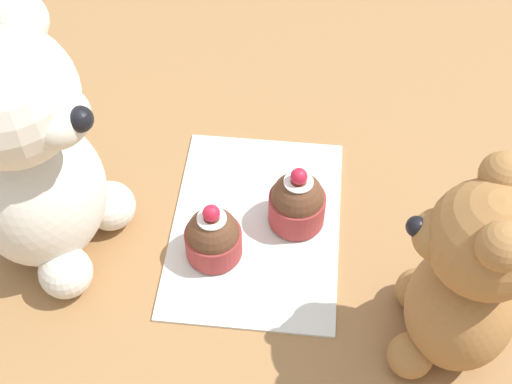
% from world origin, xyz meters
% --- Properties ---
extents(ground_plane, '(4.00, 4.00, 0.00)m').
position_xyz_m(ground_plane, '(0.00, 0.00, 0.00)').
color(ground_plane, '#9E7042').
extents(knitted_placemat, '(0.24, 0.17, 0.01)m').
position_xyz_m(knitted_placemat, '(0.00, 0.00, 0.00)').
color(knitted_placemat, silver).
rests_on(knitted_placemat, ground_plane).
extents(teddy_bear_cream, '(0.16, 0.15, 0.27)m').
position_xyz_m(teddy_bear_cream, '(-0.04, 0.20, 0.13)').
color(teddy_bear_cream, silver).
rests_on(teddy_bear_cream, ground_plane).
extents(teddy_bear_tan, '(0.12, 0.12, 0.21)m').
position_xyz_m(teddy_bear_tan, '(-0.11, -0.18, 0.10)').
color(teddy_bear_tan, '#A3703D').
rests_on(teddy_bear_tan, ground_plane).
extents(cupcake_near_cream_bear, '(0.06, 0.06, 0.07)m').
position_xyz_m(cupcake_near_cream_bear, '(-0.04, 0.04, 0.03)').
color(cupcake_near_cream_bear, '#993333').
rests_on(cupcake_near_cream_bear, knitted_placemat).
extents(cupcake_near_tan_bear, '(0.06, 0.06, 0.08)m').
position_xyz_m(cupcake_near_tan_bear, '(0.01, -0.04, 0.03)').
color(cupcake_near_tan_bear, '#993333').
rests_on(cupcake_near_tan_bear, knitted_placemat).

